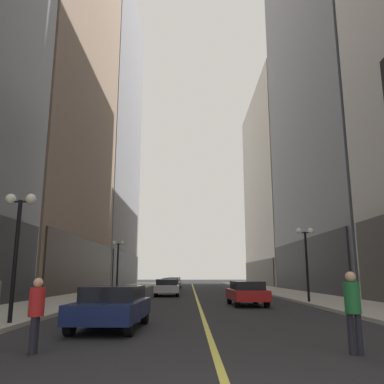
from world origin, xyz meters
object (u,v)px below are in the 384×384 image
pedestrian_in_green_parka (353,305)px  car_black (170,284)px  street_lamp_right_mid (306,248)px  car_grey (172,283)px  car_navy (113,305)px  car_silver (167,287)px  street_lamp_left_far (118,255)px  street_lamp_left_near (18,227)px  car_yellow (174,282)px  pedestrian_in_red_jacket (36,309)px  car_red (247,292)px

pedestrian_in_green_parka → car_black: bearing=99.8°
street_lamp_right_mid → pedestrian_in_green_parka: bearing=-103.0°
car_grey → car_navy: bearing=-90.7°
street_lamp_right_mid → car_silver: bearing=133.7°
street_lamp_left_far → street_lamp_right_mid: same height
street_lamp_left_near → car_silver: bearing=78.2°
car_yellow → pedestrian_in_red_jacket: 47.06m
street_lamp_left_far → car_silver: bearing=0.8°
car_red → car_silver: size_ratio=0.91×
pedestrian_in_red_jacket → car_grey: bearing=88.0°
street_lamp_right_mid → car_black: bearing=117.3°
car_red → pedestrian_in_green_parka: bearing=-88.5°
pedestrian_in_green_parka → street_lamp_right_mid: size_ratio=0.39×
car_navy → car_yellow: 43.07m
car_grey → street_lamp_left_far: bearing=-104.3°
street_lamp_left_near → street_lamp_right_mid: bearing=38.3°
pedestrian_in_green_parka → car_red: bearing=91.5°
car_grey → pedestrian_in_red_jacket: 38.59m
car_red → car_silver: bearing=116.1°
car_red → pedestrian_in_red_jacket: (-6.58, -13.43, 0.21)m
car_black → car_grey: same height
car_black → street_lamp_left_near: bearing=-98.1°
car_navy → street_lamp_right_mid: (9.40, 10.52, 2.54)m
street_lamp_left_near → car_yellow: bearing=84.9°
car_navy → street_lamp_right_mid: size_ratio=0.96×
car_red → street_lamp_left_far: size_ratio=0.95×
car_navy → pedestrian_in_red_jacket: (-0.93, -3.97, 0.21)m
car_silver → car_yellow: size_ratio=0.96×
pedestrian_in_green_parka → street_lamp_left_far: (-9.41, 23.74, 2.24)m
car_black → pedestrian_in_green_parka: 32.30m
car_silver → pedestrian_in_red_jacket: pedestrian_in_red_jacket is taller
car_red → car_yellow: same height
car_red → car_black: (-5.14, 18.25, 0.00)m
pedestrian_in_red_jacket → street_lamp_left_far: 23.83m
car_red → car_yellow: size_ratio=0.87×
car_black → car_grey: 6.89m
car_black → street_lamp_left_near: street_lamp_left_near is taller
car_silver → car_yellow: 23.40m
car_yellow → pedestrian_in_red_jacket: (-1.32, -47.04, 0.21)m
car_black → car_grey: (-0.09, 6.89, 0.00)m
street_lamp_left_far → street_lamp_left_near: bearing=-90.0°
car_silver → street_lamp_right_mid: bearing=-46.3°
car_navy → pedestrian_in_green_parka: 7.29m
pedestrian_in_green_parka → street_lamp_left_near: street_lamp_left_near is taller
car_black → street_lamp_left_near: 27.71m
car_red → car_grey: (-5.23, 25.14, 0.00)m
pedestrian_in_red_jacket → street_lamp_left_far: size_ratio=0.36×
car_navy → car_grey: (0.42, 34.59, -0.00)m
car_grey → pedestrian_in_green_parka: bearing=-81.8°
car_grey → street_lamp_left_far: 15.66m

